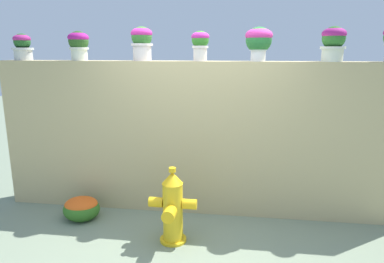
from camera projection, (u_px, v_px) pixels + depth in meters
ground_plane at (187, 245)px, 4.00m from camera, size 24.00×24.00×0.00m
stone_wall at (198, 138)px, 4.70m from camera, size 5.39×0.32×2.04m
potted_plant_0 at (22, 46)px, 4.77m from camera, size 0.28×0.28×0.36m
potted_plant_1 at (79, 43)px, 4.61m from camera, size 0.27×0.27×0.38m
potted_plant_2 at (142, 41)px, 4.52m from camera, size 0.28×0.28×0.43m
potted_plant_3 at (200, 43)px, 4.38m from camera, size 0.23×0.23×0.37m
potted_plant_4 at (259, 40)px, 4.29m from camera, size 0.33×0.33×0.42m
potted_plant_5 at (333, 41)px, 4.17m from camera, size 0.29×0.29×0.41m
fire_hydrant at (173, 208)px, 3.99m from camera, size 0.55×0.45×0.90m
flower_bush_left at (81, 208)px, 4.59m from camera, size 0.48×0.43×0.31m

